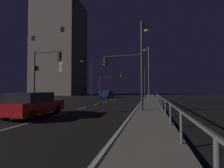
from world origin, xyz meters
TOP-DOWN VIEW (x-y plane):
  - ground_plane at (0.00, 17.50)m, footprint 112.00×112.00m
  - sidewalk_right at (6.19, 17.50)m, footprint 2.10×77.00m
  - lane_markings_center at (0.00, 21.00)m, footprint 0.14×50.00m
  - lane_edge_line at (4.89, 22.50)m, footprint 0.14×53.00m
  - car at (-0.98, 7.45)m, footprint 1.97×4.46m
  - car_oncoming at (-2.80, 32.85)m, footprint 2.05×4.49m
  - traffic_light_far_left at (3.57, 25.66)m, footprint 3.99×0.73m
  - traffic_light_mid_left at (-4.23, 37.15)m, footprint 3.33×0.67m
  - traffic_light_mid_right at (3.54, 15.46)m, footprint 4.27×0.68m
  - traffic_light_near_right at (-4.15, 13.21)m, footprint 3.26×0.44m
  - street_lamp_across_street at (5.90, 23.86)m, footprint 0.95×1.38m
  - street_lamp_corner at (-6.55, 32.48)m, footprint 2.21×1.12m
  - street_lamp_median at (5.67, 11.32)m, footprint 0.78×1.66m
  - barrier_fence at (7.09, 11.76)m, footprint 0.09×27.60m
  - building_distant at (-22.53, 47.67)m, footprint 14.28×12.27m

SIDE VIEW (x-z plane):
  - ground_plane at x=0.00m, z-range 0.00..0.00m
  - lane_edge_line at x=4.89m, z-range 0.00..0.01m
  - lane_markings_center at x=0.00m, z-range 0.00..0.01m
  - sidewalk_right at x=6.19m, z-range 0.00..0.14m
  - car at x=-0.98m, z-range 0.04..1.61m
  - car_oncoming at x=-2.80m, z-range 0.04..1.61m
  - barrier_fence at x=7.09m, z-range 0.38..1.36m
  - traffic_light_mid_left at x=-4.23m, z-range 0.99..5.93m
  - traffic_light_far_left at x=3.57m, z-range 1.15..6.02m
  - traffic_light_mid_right at x=3.54m, z-range 1.26..6.66m
  - traffic_light_near_right at x=-4.15m, z-range 1.13..6.89m
  - street_lamp_median at x=5.67m, z-range 0.84..7.65m
  - street_lamp_corner at x=-6.55m, z-range 0.79..8.84m
  - street_lamp_across_street at x=5.90m, z-range 0.86..8.84m
  - building_distant at x=-22.53m, z-range 0.00..29.68m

